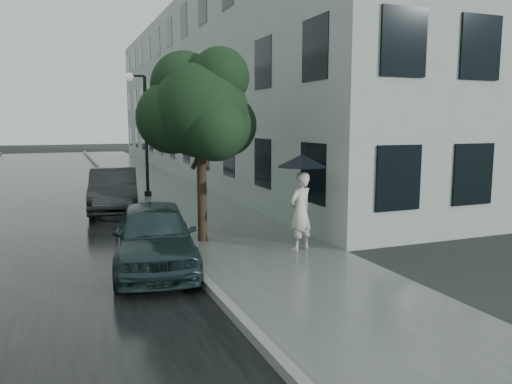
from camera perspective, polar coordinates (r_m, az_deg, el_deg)
name	(u,v)px	position (r m, az deg, el deg)	size (l,w,h in m)	color
ground	(296,282)	(9.15, 4.57, -10.23)	(120.00, 120.00, 0.00)	black
sidewalk	(170,193)	(20.41, -9.82, -0.14)	(3.50, 60.00, 0.01)	slate
kerb_near	(123,194)	(20.11, -14.92, -0.21)	(0.15, 60.00, 0.15)	slate
asphalt_road	(25,201)	(20.03, -24.89, -0.93)	(6.85, 60.00, 0.00)	black
building_near	(231,93)	(28.89, -2.83, 11.28)	(7.02, 36.00, 9.00)	#94A19B
pedestrian	(300,211)	(11.14, 5.09, -2.23)	(0.64, 0.42, 1.75)	#BDB5A5
umbrella	(302,161)	(10.96, 5.27, 3.59)	(1.32, 1.32, 1.27)	black
street_tree	(200,109)	(11.99, -6.45, 9.40)	(2.92, 2.66, 4.59)	#332619
lamp_post	(142,126)	(19.59, -12.94, 7.34)	(0.83, 0.42, 4.68)	black
car_near	(154,236)	(9.97, -11.55, -4.92)	(1.54, 3.83, 1.30)	#1A2A2C
car_far	(114,190)	(16.75, -15.96, 0.25)	(1.44, 4.13, 1.36)	black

